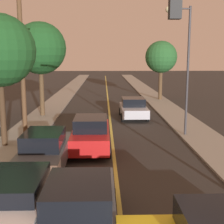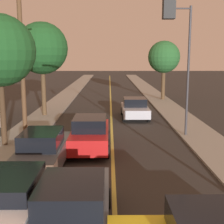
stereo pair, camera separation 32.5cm
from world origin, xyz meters
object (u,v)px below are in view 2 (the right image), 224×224
Objects in this scene: car_outer_lane_front at (12,197)px; streetlamp_right at (183,55)px; car_far_oncoming at (135,108)px; tree_left_far at (42,48)px; car_near_lane_front at (73,208)px; car_near_lane_second at (90,133)px; utility_pole_left at (22,62)px; tree_right_near at (164,57)px; car_outer_lane_second at (43,151)px.

streetlamp_right is at bearing 54.23° from car_outer_lane_front.
tree_left_far reaches higher than car_far_oncoming.
car_near_lane_front is 16.63m from car_far_oncoming.
tree_left_far is at bearing -5.85° from car_far_oncoming.
tree_left_far is (-2.44, 16.44, 4.61)m from car_outer_lane_front.
car_near_lane_second is 1.10× the size of car_far_oncoming.
car_near_lane_front is 10.14m from utility_pole_left.
tree_left_far is 1.16× the size of tree_right_near.
car_near_lane_front is 0.58× the size of utility_pole_left.
car_outer_lane_second is at bearing -65.56° from utility_pole_left.
car_near_lane_second reaches higher than car_far_oncoming.
streetlamp_right is at bearing 25.98° from car_near_lane_second.
car_outer_lane_second reaches higher than car_near_lane_front.
car_near_lane_second reaches higher than car_outer_lane_front.
car_near_lane_second is 5.18m from utility_pole_left.
car_outer_lane_second is at bearing -120.41° from car_near_lane_second.
utility_pole_left reaches higher than tree_left_far.
car_near_lane_second is 11.05m from tree_left_far.
tree_left_far is (-9.57, 6.54, 0.54)m from streetlamp_right.
utility_pole_left reaches higher than car_near_lane_second.
car_outer_lane_second is 9.95m from streetlamp_right.
utility_pole_left is at bearing -120.88° from tree_right_near.
car_near_lane_second is 7.14m from streetlamp_right.
car_far_oncoming is at bearing 49.17° from utility_pole_left.
streetlamp_right is at bearing -34.34° from tree_left_far.
car_outer_lane_second is 0.76× the size of tree_right_near.
utility_pole_left is (-1.76, 3.86, 3.65)m from car_outer_lane_second.
streetlamp_right is at bearing 38.55° from car_outer_lane_second.
car_outer_lane_second is at bearing 110.45° from car_near_lane_front.
car_near_lane_second is at bearing -154.02° from streetlamp_right.
car_near_lane_front reaches higher than car_far_oncoming.
car_far_oncoming reaches higher than car_outer_lane_front.
car_near_lane_second is 19.93m from tree_right_near.
tree_right_near is (8.73, 21.39, 3.82)m from car_outer_lane_second.
car_outer_lane_second reaches higher than car_near_lane_second.
car_outer_lane_second is (-0.00, 4.22, 0.08)m from car_outer_lane_front.
car_far_oncoming is 10.74m from utility_pole_left.
car_near_lane_second is 1.00× the size of car_outer_lane_second.
car_near_lane_front is at bearing -76.01° from tree_left_far.
streetlamp_right reaches higher than tree_left_far.
car_outer_lane_second is 13.26m from tree_left_far.
car_near_lane_front is 0.77× the size of tree_right_near.
utility_pole_left is at bearing -85.30° from tree_left_far.
car_outer_lane_front is 0.69× the size of streetlamp_right.
tree_left_far is at bearing 94.70° from utility_pole_left.
utility_pole_left is 1.34× the size of tree_right_near.
streetlamp_right is (5.32, 10.55, 4.06)m from car_near_lane_front.
tree_right_near is (6.92, 26.26, 3.89)m from car_near_lane_front.
car_near_lane_second is at bearing 90.00° from car_near_lane_front.
car_near_lane_front is 0.65× the size of streetlamp_right.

